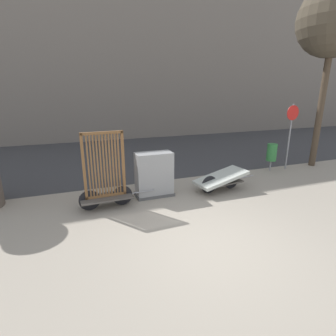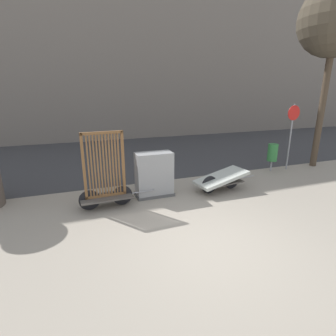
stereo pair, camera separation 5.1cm
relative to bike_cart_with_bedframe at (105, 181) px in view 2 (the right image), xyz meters
name	(u,v)px [view 2 (the right image)]	position (x,y,z in m)	size (l,w,h in m)	color
ground_plane	(212,246)	(1.77, -2.63, -0.75)	(60.00, 60.00, 0.00)	gray
road_strip	(127,155)	(1.77, 5.88, -0.75)	(56.00, 8.66, 0.01)	#38383A
building_facade	(103,30)	(1.77, 12.21, 6.06)	(48.00, 4.00, 13.62)	slate
bike_cart_with_bedframe	(105,181)	(0.00, 0.00, 0.00)	(2.09, 0.70, 2.07)	#4C4742
bike_cart_with_mattress	(221,179)	(3.55, 0.00, -0.36)	(2.23, 1.00, 0.64)	#4C4742
utility_cabinet	(154,176)	(1.46, 0.35, -0.13)	(1.13, 0.59, 1.33)	#4C4C4C
trash_bin	(273,153)	(6.55, 1.20, -0.02)	(0.38, 0.38, 1.08)	gray
sign_post	(292,128)	(7.33, 1.19, 0.92)	(0.56, 0.06, 2.57)	gray
street_tree	(336,21)	(8.76, 1.20, 4.76)	(2.67, 2.67, 6.89)	#4C3D2D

